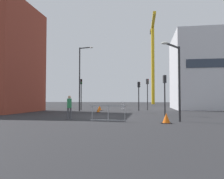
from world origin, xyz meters
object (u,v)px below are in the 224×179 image
traffic_light_crosswalk (147,89)px  traffic_cone_on_verge (98,110)px  traffic_light_median (165,88)px  pedestrian_walking (69,105)px  traffic_cone_orange (166,118)px  streetlamp_tall (81,74)px  construction_crane (153,51)px  traffic_cone_by_barrier (100,108)px  traffic_light_near (81,89)px  traffic_light_far (139,91)px  streetlamp_short (177,74)px

traffic_light_crosswalk → traffic_cone_on_verge: 8.16m
traffic_light_median → pedestrian_walking: bearing=-149.0°
pedestrian_walking → traffic_cone_orange: size_ratio=2.71×
traffic_light_crosswalk → streetlamp_tall: bearing=-155.4°
traffic_light_crosswalk → pedestrian_walking: bearing=-113.0°
pedestrian_walking → construction_crane: bearing=80.7°
traffic_light_median → traffic_cone_by_barrier: traffic_light_median is taller
streetlamp_tall → traffic_light_near: 2.98m
traffic_cone_orange → construction_crane: bearing=89.2°
traffic_light_far → streetlamp_tall: bearing=-164.6°
traffic_cone_by_barrier → construction_crane: bearing=77.1°
traffic_light_crosswalk → traffic_cone_on_verge: bearing=-135.4°
traffic_light_median → traffic_cone_orange: 6.73m
streetlamp_tall → pedestrian_walking: 11.06m
streetlamp_tall → traffic_cone_by_barrier: streetlamp_tall is taller
construction_crane → streetlamp_short: construction_crane is taller
traffic_light_far → traffic_cone_on_verge: bearing=-140.2°
construction_crane → pedestrian_walking: size_ratio=12.74×
streetlamp_short → traffic_light_far: (-2.91, 13.23, -0.69)m
construction_crane → streetlamp_tall: 39.18m
streetlamp_tall → traffic_cone_on_verge: streetlamp_tall is taller
traffic_light_far → traffic_light_near: size_ratio=0.88×
streetlamp_tall → traffic_light_median: size_ratio=2.15×
traffic_light_crosswalk → traffic_cone_on_verge: (-5.52, -5.44, -2.55)m
pedestrian_walking → traffic_cone_by_barrier: size_ratio=2.57×
traffic_light_near → traffic_cone_by_barrier: (2.57, -0.31, -2.45)m
traffic_cone_on_verge → traffic_cone_orange: bearing=-57.8°
streetlamp_short → traffic_light_median: (-0.34, 5.50, -0.69)m
traffic_cone_orange → pedestrian_walking: bearing=164.5°
construction_crane → traffic_light_crosswalk: construction_crane is taller
streetlamp_short → traffic_light_median: 5.56m
traffic_light_median → construction_crane: bearing=89.6°
streetlamp_tall → streetlamp_short: size_ratio=1.56×
traffic_light_crosswalk → traffic_light_median: bearing=-81.2°
streetlamp_short → traffic_light_median: bearing=93.5°
traffic_light_near → traffic_light_median: bearing=-38.4°
traffic_light_median → traffic_light_near: bearing=141.6°
traffic_light_near → traffic_cone_orange: traffic_light_near is taller
streetlamp_short → pedestrian_walking: size_ratio=2.86×
traffic_cone_orange → streetlamp_short: bearing=48.0°
streetlamp_tall → traffic_cone_orange: streetlamp_tall is taller
traffic_light_far → traffic_cone_by_barrier: size_ratio=5.34×
construction_crane → streetlamp_short: 49.25m
streetlamp_short → traffic_light_median: size_ratio=1.38×
traffic_light_near → traffic_light_far: bearing=-2.6°
streetlamp_short → traffic_light_crosswalk: bearing=96.9°
traffic_light_far → traffic_cone_by_barrier: traffic_light_far is taller
streetlamp_tall → pedestrian_walking: streetlamp_tall is taller
traffic_cone_on_verge → traffic_cone_orange: 12.31m
traffic_light_far → traffic_cone_orange: bearing=-81.4°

